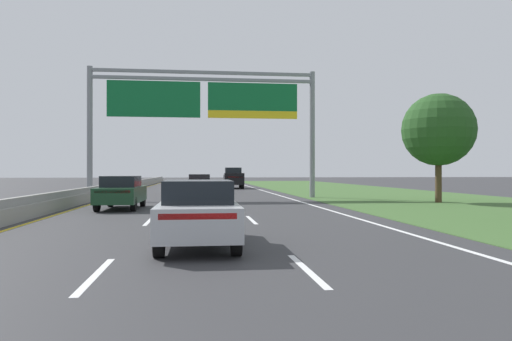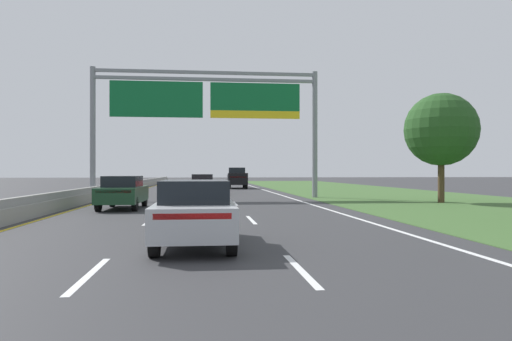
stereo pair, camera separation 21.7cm
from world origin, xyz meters
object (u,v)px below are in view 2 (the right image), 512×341
at_px(pickup_truck_black, 237,178).
at_px(car_darkgreen_left_lane_sedan, 123,192).
at_px(overhead_sign_gantry, 207,106).
at_px(car_silver_centre_lane_sedan, 195,212).
at_px(car_red_centre_lane_sedan, 202,184).
at_px(roadside_tree_mid, 441,130).

distance_m(pickup_truck_black, car_darkgreen_left_lane_sedan, 28.34).
xyz_separation_m(overhead_sign_gantry, car_silver_centre_lane_sedan, (-0.40, -20.34, -5.32)).
relative_size(car_red_centre_lane_sedan, car_silver_centre_lane_sedan, 1.00).
bearing_deg(car_silver_centre_lane_sedan, roadside_tree_mid, -43.52).
bearing_deg(car_red_centre_lane_sedan, pickup_truck_black, -14.69).
xyz_separation_m(pickup_truck_black, car_red_centre_lane_sedan, (-3.63, -13.51, -0.26)).
bearing_deg(car_darkgreen_left_lane_sedan, pickup_truck_black, -13.86).
relative_size(overhead_sign_gantry, pickup_truck_black, 2.76).
bearing_deg(roadside_tree_mid, car_red_centre_lane_sedan, 139.70).
xyz_separation_m(car_red_centre_lane_sedan, roadside_tree_mid, (13.48, -11.43, 3.33)).
distance_m(car_red_centre_lane_sedan, roadside_tree_mid, 17.99).
xyz_separation_m(car_darkgreen_left_lane_sedan, car_red_centre_lane_sedan, (3.73, 13.86, 0.00)).
distance_m(overhead_sign_gantry, pickup_truck_black, 19.78).
relative_size(overhead_sign_gantry, car_silver_centre_lane_sedan, 3.42).
height_order(pickup_truck_black, car_red_centre_lane_sedan, pickup_truck_black).
xyz_separation_m(pickup_truck_black, car_silver_centre_lane_sedan, (-3.73, -39.16, -0.26)).
bearing_deg(car_darkgreen_left_lane_sedan, car_silver_centre_lane_sedan, -161.76).
distance_m(car_red_centre_lane_sedan, car_silver_centre_lane_sedan, 25.65).
relative_size(pickup_truck_black, car_red_centre_lane_sedan, 1.24).
xyz_separation_m(pickup_truck_black, roadside_tree_mid, (9.85, -24.94, 3.07)).
height_order(car_darkgreen_left_lane_sedan, roadside_tree_mid, roadside_tree_mid).
xyz_separation_m(pickup_truck_black, car_darkgreen_left_lane_sedan, (-7.35, -27.37, -0.26)).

